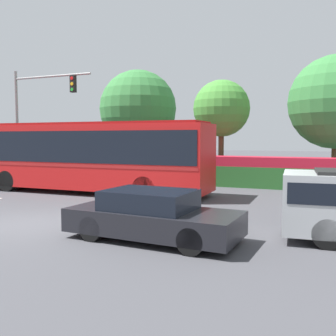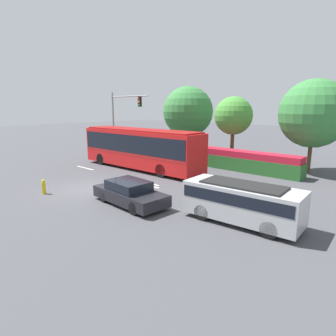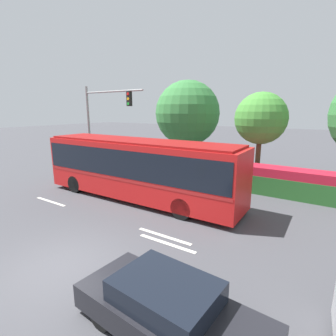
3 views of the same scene
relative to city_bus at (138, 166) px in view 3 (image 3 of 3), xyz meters
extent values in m
plane|color=#444449|center=(2.06, -6.22, -1.85)|extent=(140.00, 140.00, 0.00)
cube|color=red|center=(0.01, 0.00, -0.15)|extent=(11.54, 2.63, 2.91)
cube|color=black|center=(0.01, 0.00, 0.32)|extent=(11.31, 2.67, 1.39)
cube|color=#B21E1E|center=(0.01, 0.00, -0.50)|extent=(11.43, 2.66, 0.14)
cube|color=black|center=(-5.76, -0.09, 0.20)|extent=(0.09, 2.09, 1.63)
cube|color=maroon|center=(0.01, 0.00, 1.35)|extent=(11.08, 2.43, 0.10)
cylinder|color=black|center=(-3.88, -1.14, -1.35)|extent=(1.00, 0.32, 1.00)
cylinder|color=black|center=(-3.92, 1.02, -1.35)|extent=(1.00, 0.32, 1.00)
cylinder|color=black|center=(3.36, -1.03, -1.35)|extent=(1.00, 0.32, 1.00)
cylinder|color=black|center=(3.33, 1.13, -1.35)|extent=(1.00, 0.32, 1.00)
cube|color=black|center=(6.22, -6.41, -1.38)|extent=(4.46, 2.08, 0.59)
cube|color=black|center=(6.11, -6.40, -0.85)|extent=(2.28, 1.72, 0.49)
cylinder|color=black|center=(7.62, -5.70, -1.54)|extent=(0.64, 0.26, 0.63)
cylinder|color=black|center=(4.96, -5.53, -1.54)|extent=(0.64, 0.26, 0.63)
cylinder|color=black|center=(4.86, -7.11, -1.54)|extent=(0.64, 0.26, 0.63)
cylinder|color=gray|center=(-6.55, 2.36, 1.36)|extent=(0.18, 0.18, 6.42)
cylinder|color=gray|center=(-3.99, 2.36, 4.12)|extent=(5.13, 0.12, 0.12)
cube|color=black|center=(-2.54, 2.36, 3.62)|extent=(0.30, 0.22, 0.90)
cylinder|color=red|center=(-2.54, 2.24, 3.92)|extent=(0.18, 0.02, 0.18)
cylinder|color=yellow|center=(-2.54, 2.24, 3.62)|extent=(0.18, 0.02, 0.18)
cylinder|color=green|center=(-2.54, 2.24, 3.32)|extent=(0.18, 0.02, 0.18)
cube|color=#286028|center=(6.79, 5.01, -1.31)|extent=(8.90, 1.41, 1.08)
cube|color=#B7192D|center=(6.79, 5.01, -0.52)|extent=(8.72, 1.34, 0.50)
cylinder|color=brown|center=(-1.52, 8.12, -0.52)|extent=(0.36, 0.36, 2.67)
sphere|color=#387F3D|center=(-1.52, 8.12, 2.67)|extent=(5.15, 5.15, 5.15)
cylinder|color=brown|center=(4.58, 6.72, -0.31)|extent=(0.32, 0.32, 3.09)
sphere|color=#479338|center=(4.58, 6.72, 2.41)|extent=(3.28, 3.28, 3.28)
cube|color=silver|center=(4.01, -3.21, -1.85)|extent=(2.40, 0.16, 0.01)
cube|color=silver|center=(3.62, -2.81, -1.85)|extent=(2.40, 0.16, 0.01)
cube|color=silver|center=(-3.62, -2.95, -1.85)|extent=(2.40, 0.16, 0.01)
camera|label=1|loc=(10.12, -14.95, 0.70)|focal=40.57mm
camera|label=2|loc=(17.38, -15.75, 3.14)|focal=30.87mm
camera|label=3|loc=(8.78, -10.36, 2.94)|focal=27.52mm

